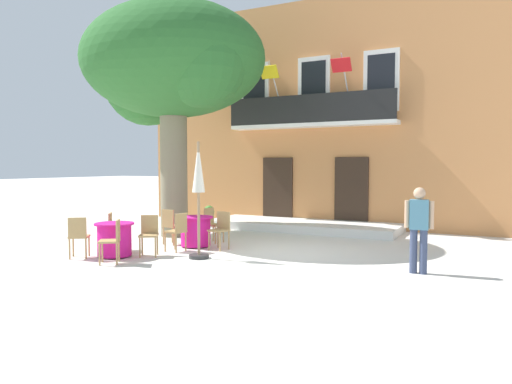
% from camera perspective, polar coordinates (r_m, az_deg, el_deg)
% --- Properties ---
extents(ground_plane, '(120.00, 120.00, 0.00)m').
position_cam_1_polar(ground_plane, '(11.20, 2.82, -7.27)').
color(ground_plane, silver).
extents(building_facade, '(13.00, 5.09, 7.50)m').
position_cam_1_polar(building_facade, '(17.99, 9.15, 8.63)').
color(building_facade, '#CC844C').
rests_on(building_facade, ground).
extents(entrance_step_platform, '(6.03, 2.03, 0.25)m').
position_cam_1_polar(entrance_step_platform, '(15.19, 5.54, -4.03)').
color(entrance_step_platform, silver).
rests_on(entrance_step_platform, ground).
extents(plane_tree, '(5.48, 4.81, 6.61)m').
position_cam_1_polar(plane_tree, '(14.25, -10.07, 14.57)').
color(plane_tree, '#7F755B').
rests_on(plane_tree, ground).
extents(cafe_table_near_tree, '(0.86, 0.86, 0.76)m').
position_cam_1_polar(cafe_table_near_tree, '(12.04, -7.22, -4.66)').
color(cafe_table_near_tree, '#DB1984').
rests_on(cafe_table_near_tree, ground).
extents(cafe_chair_near_tree_0, '(0.43, 0.43, 0.91)m').
position_cam_1_polar(cafe_chair_near_tree_0, '(11.41, -9.33, -4.42)').
color(cafe_chair_near_tree_0, tan).
rests_on(cafe_chair_near_tree_0, ground).
extents(cafe_chair_near_tree_1, '(0.45, 0.45, 0.91)m').
position_cam_1_polar(cafe_chair_near_tree_1, '(11.60, -4.22, -4.27)').
color(cafe_chair_near_tree_1, tan).
rests_on(cafe_chair_near_tree_1, ground).
extents(cafe_chair_near_tree_2, '(0.44, 0.44, 0.91)m').
position_cam_1_polar(cafe_chair_near_tree_2, '(12.65, -5.28, -3.65)').
color(cafe_chair_near_tree_2, tan).
rests_on(cafe_chair_near_tree_2, ground).
extents(cafe_chair_near_tree_3, '(0.43, 0.43, 0.91)m').
position_cam_1_polar(cafe_chair_near_tree_3, '(12.45, -10.15, -3.79)').
color(cafe_chair_near_tree_3, tan).
rests_on(cafe_chair_near_tree_3, ground).
extents(cafe_table_middle, '(0.86, 0.86, 0.76)m').
position_cam_1_polar(cafe_table_middle, '(11.10, -16.56, -5.44)').
color(cafe_table_middle, '#DB1984').
rests_on(cafe_table_middle, ground).
extents(cafe_chair_middle_0, '(0.56, 0.56, 0.91)m').
position_cam_1_polar(cafe_chair_middle_0, '(11.14, -20.46, -4.77)').
color(cafe_chair_middle_0, tan).
rests_on(cafe_chair_middle_0, ground).
extents(cafe_chair_middle_1, '(0.56, 0.56, 0.91)m').
position_cam_1_polar(cafe_chair_middle_1, '(10.34, -16.73, -5.31)').
color(cafe_chair_middle_1, tan).
rests_on(cafe_chair_middle_1, ground).
extents(cafe_chair_middle_2, '(0.55, 0.55, 0.91)m').
position_cam_1_polar(cafe_chair_middle_2, '(11.03, -12.66, -4.72)').
color(cafe_chair_middle_2, tan).
rests_on(cafe_chair_middle_2, ground).
extents(cafe_chair_middle_3, '(0.56, 0.56, 0.91)m').
position_cam_1_polar(cafe_chair_middle_3, '(11.83, -16.51, -4.24)').
color(cafe_chair_middle_3, tan).
rests_on(cafe_chair_middle_3, ground).
extents(cafe_umbrella, '(0.44, 0.44, 2.55)m').
position_cam_1_polar(cafe_umbrella, '(10.44, -6.89, 1.15)').
color(cafe_umbrella, '#997A56').
rests_on(cafe_umbrella, ground).
extents(ground_planter_left, '(0.36, 0.36, 0.65)m').
position_cam_1_polar(ground_planter_left, '(16.53, -5.63, -2.63)').
color(ground_planter_left, '#995638').
rests_on(ground_planter_left, ground).
extents(pedestrian_near_entrance, '(0.53, 0.26, 1.63)m').
position_cam_1_polar(pedestrian_near_entrance, '(9.46, 18.89, -3.76)').
color(pedestrian_near_entrance, '#384260').
rests_on(pedestrian_near_entrance, ground).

